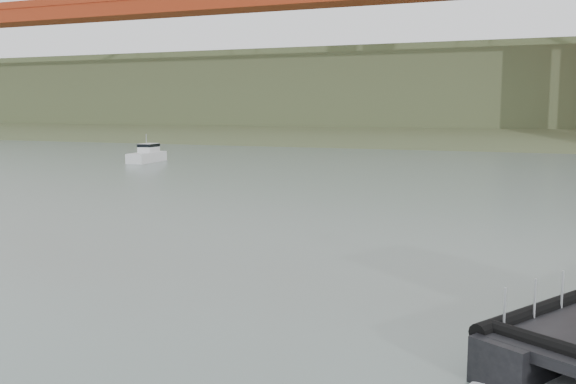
# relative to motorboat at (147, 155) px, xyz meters

# --- Properties ---
(ground) EXTENTS (400.00, 400.00, 0.00)m
(ground) POSITION_rel_motorboat_xyz_m (31.12, -40.59, -0.77)
(ground) COLOR slate
(ground) RESTS_ON ground
(headlands) EXTENTS (500.00, 105.36, 27.12)m
(headlands) POSITION_rel_motorboat_xyz_m (31.12, 84.91, 6.27)
(headlands) COLOR #3C4C2B
(headlands) RESTS_ON ground
(motorboat) EXTENTS (2.39, 5.77, 3.09)m
(motorboat) POSITION_rel_motorboat_xyz_m (0.00, 0.00, 0.00)
(motorboat) COLOR silver
(motorboat) RESTS_ON ground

